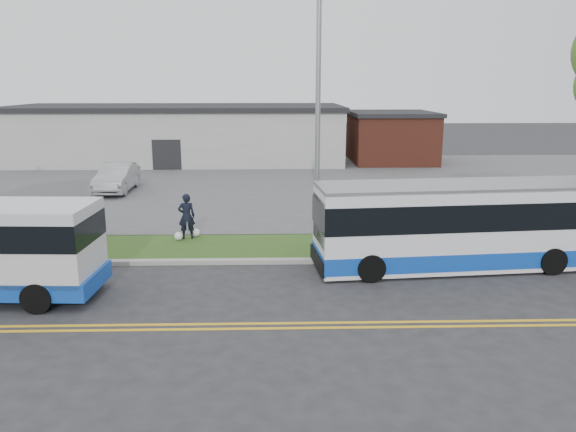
{
  "coord_description": "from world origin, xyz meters",
  "views": [
    {
      "loc": [
        1.41,
        -17.19,
        5.99
      ],
      "look_at": [
        1.91,
        1.35,
        1.6
      ],
      "focal_mm": 35.0,
      "sensor_mm": 36.0,
      "label": 1
    }
  ],
  "objects_px": {
    "streetlight_near": "(318,106)",
    "parked_car_a": "(117,178)",
    "pedestrian": "(187,216)",
    "transit_bus": "(469,225)"
  },
  "relations": [
    {
      "from": "streetlight_near",
      "to": "parked_car_a",
      "type": "xyz_separation_m",
      "value": [
        -10.3,
        11.18,
        -4.36
      ]
    },
    {
      "from": "streetlight_near",
      "to": "pedestrian",
      "type": "relative_size",
      "value": 5.35
    },
    {
      "from": "transit_bus",
      "to": "parked_car_a",
      "type": "relative_size",
      "value": 2.22
    },
    {
      "from": "streetlight_near",
      "to": "pedestrian",
      "type": "xyz_separation_m",
      "value": [
        -4.95,
        1.27,
        -4.24
      ]
    },
    {
      "from": "transit_bus",
      "to": "parked_car_a",
      "type": "xyz_separation_m",
      "value": [
        -15.17,
        13.31,
        -0.56
      ]
    },
    {
      "from": "transit_bus",
      "to": "pedestrian",
      "type": "distance_m",
      "value": 10.4
    },
    {
      "from": "transit_bus",
      "to": "pedestrian",
      "type": "height_order",
      "value": "transit_bus"
    },
    {
      "from": "parked_car_a",
      "to": "streetlight_near",
      "type": "bearing_deg",
      "value": -47.83
    },
    {
      "from": "pedestrian",
      "to": "parked_car_a",
      "type": "xyz_separation_m",
      "value": [
        -5.35,
        9.91,
        -0.12
      ]
    },
    {
      "from": "pedestrian",
      "to": "parked_car_a",
      "type": "bearing_deg",
      "value": -71.96
    }
  ]
}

